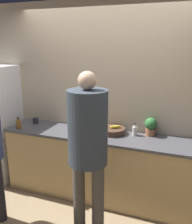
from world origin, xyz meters
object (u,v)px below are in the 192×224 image
Objects in this scene: person_center at (88,140)px; fruit_bowl at (112,130)px; bottle_amber at (18,124)px; potted_plant at (151,126)px; utensil_crock at (72,123)px; cup_black at (36,121)px; bottle_clear at (135,131)px.

fruit_bowl is at bearing 88.93° from person_center.
bottle_amber is 1.79m from potted_plant.
utensil_crock is 3.46× the size of cup_black.
cup_black is at bearing -179.41° from bottle_clear.
fruit_bowl is at bearing -168.29° from potted_plant.
cup_black is at bearing 145.10° from person_center.
fruit_bowl is (0.01, 0.80, -0.16)m from person_center.
bottle_clear is 0.69× the size of potted_plant.
person_center reaches higher than cup_black.
fruit_bowl is 0.60m from utensil_crock.
utensil_crock is at bearing -179.81° from bottle_clear.
utensil_crock is 1.79× the size of bottle_amber.
person_center is 1.38m from bottle_amber.
bottle_clear is at bearing 0.19° from utensil_crock.
bottle_amber is at bearing 156.97° from person_center.
person_center reaches higher than bottle_amber.
utensil_crock is at bearing 177.64° from fruit_bowl.
utensil_crock is (-0.60, 0.02, 0.03)m from fruit_bowl.
cup_black is 1.67m from potted_plant.
cup_black is (-1.48, -0.02, -0.02)m from bottle_clear.
fruit_bowl is 1.19m from cup_black.
person_center is 0.90m from bottle_clear.
fruit_bowl is 2.16× the size of bottle_amber.
bottle_amber reaches higher than fruit_bowl.
cup_black is at bearing -177.02° from potted_plant.
person_center reaches higher than utensil_crock.
utensil_crock is 0.73m from bottle_amber.
potted_plant reaches higher than bottle_amber.
utensil_crock is 1.19× the size of potted_plant.
fruit_bowl is at bearing -2.36° from utensil_crock.
cup_black is at bearing 72.82° from bottle_amber.
potted_plant is at bearing 11.71° from fruit_bowl.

